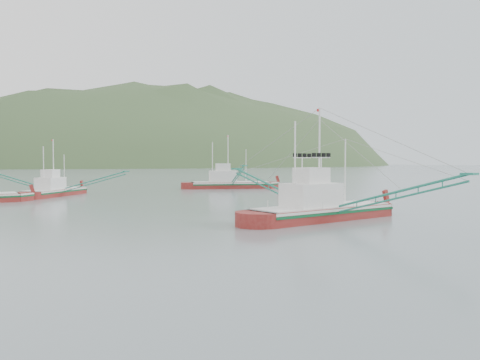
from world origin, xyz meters
TOP-DOWN VIEW (x-y plane):
  - ground at (0.00, 0.00)m, footprint 1200.00×1200.00m
  - main_boat at (2.43, -2.06)m, footprint 14.04×25.24m
  - bg_boat_far at (-6.97, 40.28)m, footprint 17.45×18.54m
  - bg_boat_right at (24.07, 39.67)m, footprint 16.13×24.33m
  - headland_right at (240.00, 430.00)m, footprint 684.00×432.00m

SIDE VIEW (x-z plane):
  - ground at x=0.00m, z-range 0.00..0.00m
  - headland_right at x=240.00m, z-range -153.00..153.00m
  - main_boat at x=2.43m, z-range -3.64..6.57m
  - bg_boat_far at x=-6.97m, z-range -2.50..6.27m
  - bg_boat_right at x=24.07m, z-range -3.09..7.46m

